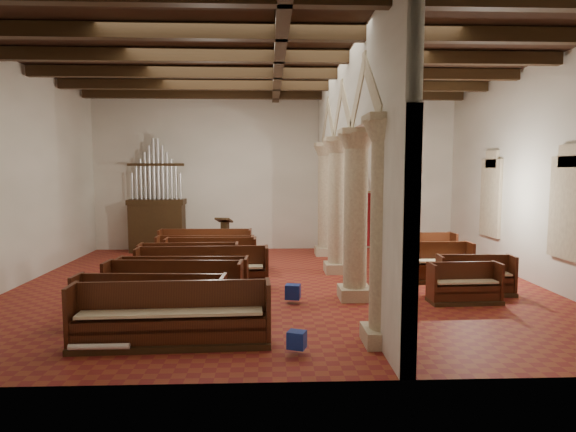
# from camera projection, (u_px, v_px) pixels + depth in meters

# --- Properties ---
(floor) EXTENTS (14.00, 14.00, 0.00)m
(floor) POSITION_uv_depth(u_px,v_px,m) (279.00, 285.00, 13.06)
(floor) COLOR maroon
(floor) RESTS_ON ground
(ceiling) EXTENTS (14.00, 14.00, 0.00)m
(ceiling) POSITION_uv_depth(u_px,v_px,m) (278.00, 58.00, 12.47)
(ceiling) COLOR #311D10
(ceiling) RESTS_ON wall_back
(wall_back) EXTENTS (14.00, 0.02, 6.00)m
(wall_back) POSITION_uv_depth(u_px,v_px,m) (276.00, 173.00, 18.73)
(wall_back) COLOR white
(wall_back) RESTS_ON floor
(wall_front) EXTENTS (14.00, 0.02, 6.00)m
(wall_front) POSITION_uv_depth(u_px,v_px,m) (287.00, 178.00, 6.80)
(wall_front) COLOR white
(wall_front) RESTS_ON floor
(wall_left) EXTENTS (0.02, 12.00, 6.00)m
(wall_left) POSITION_uv_depth(u_px,v_px,m) (10.00, 174.00, 12.49)
(wall_left) COLOR white
(wall_left) RESTS_ON floor
(wall_right) EXTENTS (0.02, 12.00, 6.00)m
(wall_right) POSITION_uv_depth(u_px,v_px,m) (536.00, 174.00, 13.04)
(wall_right) COLOR white
(wall_right) RESTS_ON floor
(ceiling_beams) EXTENTS (13.80, 11.80, 0.30)m
(ceiling_beams) POSITION_uv_depth(u_px,v_px,m) (278.00, 65.00, 12.49)
(ceiling_beams) COLOR #31210F
(ceiling_beams) RESTS_ON wall_back
(arcade) EXTENTS (0.90, 11.90, 6.00)m
(arcade) POSITION_uv_depth(u_px,v_px,m) (346.00, 153.00, 12.78)
(arcade) COLOR beige
(arcade) RESTS_ON floor
(window_right_a) EXTENTS (0.03, 1.00, 2.20)m
(window_right_a) POSITION_uv_depth(u_px,v_px,m) (568.00, 208.00, 11.63)
(window_right_a) COLOR #3A8365
(window_right_a) RESTS_ON wall_right
(window_right_b) EXTENTS (0.03, 1.00, 2.20)m
(window_right_b) POSITION_uv_depth(u_px,v_px,m) (492.00, 198.00, 15.60)
(window_right_b) COLOR #3A8365
(window_right_b) RESTS_ON wall_right
(window_back) EXTENTS (1.00, 0.03, 2.20)m
(window_back) POSITION_uv_depth(u_px,v_px,m) (402.00, 193.00, 18.99)
(window_back) COLOR #3A8365
(window_back) RESTS_ON wall_back
(pipe_organ) EXTENTS (2.10, 0.85, 4.40)m
(pipe_organ) POSITION_uv_depth(u_px,v_px,m) (157.00, 216.00, 18.21)
(pipe_organ) COLOR #31210F
(pipe_organ) RESTS_ON floor
(lectern) EXTENTS (0.67, 0.70, 1.38)m
(lectern) POSITION_uv_depth(u_px,v_px,m) (225.00, 239.00, 17.70)
(lectern) COLOR #3A2712
(lectern) RESTS_ON floor
(dossal_curtain) EXTENTS (1.80, 0.07, 2.17)m
(dossal_curtain) POSITION_uv_depth(u_px,v_px,m) (364.00, 219.00, 18.97)
(dossal_curtain) COLOR maroon
(dossal_curtain) RESTS_ON floor
(processional_banner) EXTENTS (0.61, 0.78, 2.68)m
(processional_banner) POSITION_uv_depth(u_px,v_px,m) (398.00, 234.00, 17.15)
(processional_banner) COLOR #31210F
(processional_banner) RESTS_ON floor
(hymnal_box_a) EXTENTS (0.36, 0.33, 0.30)m
(hymnal_box_a) POSITION_uv_depth(u_px,v_px,m) (297.00, 340.00, 8.15)
(hymnal_box_a) COLOR #151697
(hymnal_box_a) RESTS_ON floor
(hymnal_box_b) EXTENTS (0.39, 0.34, 0.34)m
(hymnal_box_b) POSITION_uv_depth(u_px,v_px,m) (293.00, 292.00, 11.26)
(hymnal_box_b) COLOR navy
(hymnal_box_b) RESTS_ON floor
(hymnal_box_c) EXTENTS (0.38, 0.33, 0.34)m
(hymnal_box_c) POSITION_uv_depth(u_px,v_px,m) (225.00, 288.00, 11.61)
(hymnal_box_c) COLOR #153B96
(hymnal_box_c) RESTS_ON floor
(tube_heater_a) EXTENTS (1.01, 0.11, 0.10)m
(tube_heater_a) POSITION_uv_depth(u_px,v_px,m) (99.00, 347.00, 8.08)
(tube_heater_a) COLOR white
(tube_heater_a) RESTS_ON floor
(tube_heater_b) EXTENTS (0.99, 0.38, 0.10)m
(tube_heater_b) POSITION_uv_depth(u_px,v_px,m) (119.00, 338.00, 8.51)
(tube_heater_b) COLOR white
(tube_heater_b) RESTS_ON floor
(nave_pew_0) EXTENTS (3.52, 0.90, 1.13)m
(nave_pew_0) POSITION_uv_depth(u_px,v_px,m) (172.00, 325.00, 8.52)
(nave_pew_0) COLOR #31210F
(nave_pew_0) RESTS_ON floor
(nave_pew_1) EXTENTS (3.03, 0.88, 1.04)m
(nave_pew_1) POSITION_uv_depth(u_px,v_px,m) (150.00, 310.00, 9.54)
(nave_pew_1) COLOR #31210F
(nave_pew_1) RESTS_ON floor
(nave_pew_2) EXTENTS (3.08, 0.89, 1.09)m
(nave_pew_2) POSITION_uv_depth(u_px,v_px,m) (174.00, 294.00, 10.72)
(nave_pew_2) COLOR #31210F
(nave_pew_2) RESTS_ON floor
(nave_pew_3) EXTENTS (3.12, 0.78, 1.03)m
(nave_pew_3) POSITION_uv_depth(u_px,v_px,m) (183.00, 286.00, 11.50)
(nave_pew_3) COLOR #31210F
(nave_pew_3) RESTS_ON floor
(nave_pew_4) EXTENTS (3.41, 0.85, 1.12)m
(nave_pew_4) POSITION_uv_depth(u_px,v_px,m) (203.00, 276.00, 12.47)
(nave_pew_4) COLOR #31210F
(nave_pew_4) RESTS_ON floor
(nave_pew_5) EXTENTS (2.75, 0.80, 1.08)m
(nave_pew_5) POSITION_uv_depth(u_px,v_px,m) (189.00, 269.00, 13.40)
(nave_pew_5) COLOR #31210F
(nave_pew_5) RESTS_ON floor
(nave_pew_6) EXTENTS (2.73, 0.73, 1.07)m
(nave_pew_6) POSITION_uv_depth(u_px,v_px,m) (211.00, 262.00, 14.46)
(nave_pew_6) COLOR #31210F
(nave_pew_6) RESTS_ON floor
(nave_pew_7) EXTENTS (3.05, 0.78, 1.04)m
(nave_pew_7) POSITION_uv_depth(u_px,v_px,m) (206.00, 258.00, 15.12)
(nave_pew_7) COLOR #31210F
(nave_pew_7) RESTS_ON floor
(nave_pew_8) EXTENTS (3.10, 0.80, 1.11)m
(nave_pew_8) POSITION_uv_depth(u_px,v_px,m) (206.00, 251.00, 16.26)
(nave_pew_8) COLOR #31210F
(nave_pew_8) RESTS_ON floor
(aisle_pew_0) EXTENTS (1.69, 0.70, 0.95)m
(aisle_pew_0) POSITION_uv_depth(u_px,v_px,m) (464.00, 289.00, 11.28)
(aisle_pew_0) COLOR #31210F
(aisle_pew_0) RESTS_ON floor
(aisle_pew_1) EXTENTS (1.89, 0.74, 0.99)m
(aisle_pew_1) POSITION_uv_depth(u_px,v_px,m) (475.00, 281.00, 12.04)
(aisle_pew_1) COLOR #31210F
(aisle_pew_1) RESTS_ON floor
(aisle_pew_2) EXTENTS (2.05, 0.77, 1.10)m
(aisle_pew_2) POSITION_uv_depth(u_px,v_px,m) (435.00, 268.00, 13.42)
(aisle_pew_2) COLOR #31210F
(aisle_pew_2) RESTS_ON floor
(aisle_pew_3) EXTENTS (1.99, 0.77, 0.98)m
(aisle_pew_3) POSITION_uv_depth(u_px,v_px,m) (435.00, 265.00, 14.15)
(aisle_pew_3) COLOR #31210F
(aisle_pew_3) RESTS_ON floor
(aisle_pew_4) EXTENTS (2.10, 0.85, 1.13)m
(aisle_pew_4) POSITION_uv_depth(u_px,v_px,m) (422.00, 257.00, 15.16)
(aisle_pew_4) COLOR #31210F
(aisle_pew_4) RESTS_ON floor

